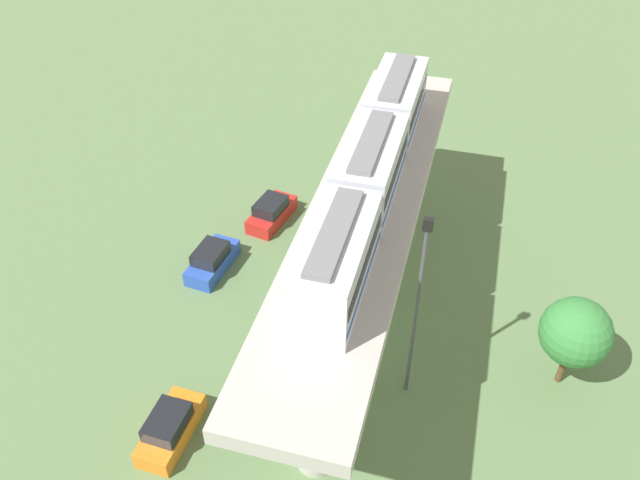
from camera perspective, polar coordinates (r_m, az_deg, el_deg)
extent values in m
plane|color=#5B7A4C|center=(38.12, 3.51, -7.01)|extent=(120.00, 120.00, 0.00)
cylinder|color=#B7B2AA|center=(42.63, 6.49, 5.63)|extent=(1.90, 1.90, 7.91)
cylinder|color=#B7B2AA|center=(35.34, 3.76, -2.64)|extent=(1.90, 1.90, 7.91)
cylinder|color=#B7B2AA|center=(29.25, -0.33, -14.72)|extent=(1.90, 1.90, 7.91)
cube|color=#B7B2AA|center=(32.55, 4.08, 3.01)|extent=(5.20, 28.85, 0.80)
cube|color=silver|center=(37.65, 6.62, 11.80)|extent=(2.60, 6.60, 3.00)
cube|color=black|center=(37.54, 6.65, 12.14)|extent=(2.64, 6.07, 0.70)
cube|color=#1947B2|center=(38.01, 6.53, 10.80)|extent=(2.64, 6.34, 0.24)
cube|color=slate|center=(36.92, 6.81, 14.01)|extent=(1.10, 5.61, 0.24)
cube|color=silver|center=(31.75, 4.38, 6.14)|extent=(2.60, 6.60, 3.00)
cube|color=black|center=(31.61, 4.40, 6.51)|extent=(2.64, 6.07, 0.70)
cube|color=#1947B2|center=(32.17, 4.31, 5.03)|extent=(2.64, 6.34, 0.24)
cube|color=slate|center=(30.88, 4.53, 8.63)|extent=(1.10, 5.61, 0.24)
cube|color=silver|center=(26.36, 1.25, -1.98)|extent=(2.60, 6.60, 3.00)
cube|color=black|center=(26.19, 1.25, -1.58)|extent=(2.64, 6.07, 0.70)
cube|color=#1947B2|center=(26.87, 1.22, -3.17)|extent=(2.64, 6.34, 0.24)
cube|color=slate|center=(25.31, 1.30, 0.74)|extent=(1.10, 5.61, 0.24)
cube|color=#284CB7|center=(41.42, -9.39, -1.96)|extent=(2.24, 4.37, 1.00)
cube|color=black|center=(40.75, -9.60, -1.18)|extent=(1.87, 2.46, 0.76)
cube|color=orange|center=(33.63, -12.93, -15.94)|extent=(1.98, 4.27, 1.00)
cube|color=black|center=(32.85, -13.28, -15.28)|extent=(1.74, 2.37, 0.76)
cube|color=red|center=(44.77, -4.25, 2.23)|extent=(2.55, 4.46, 1.00)
cube|color=black|center=(44.13, -4.37, 3.02)|extent=(2.04, 2.56, 0.76)
cylinder|color=brown|center=(36.43, 20.63, -10.07)|extent=(0.36, 0.36, 2.76)
sphere|color=#38843D|center=(34.76, 21.52, -7.54)|extent=(3.56, 3.56, 3.56)
cylinder|color=#4C4C51|center=(31.14, 8.38, -6.79)|extent=(0.20, 0.20, 10.71)
cube|color=black|center=(27.34, 9.49, 1.36)|extent=(0.44, 0.28, 0.60)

